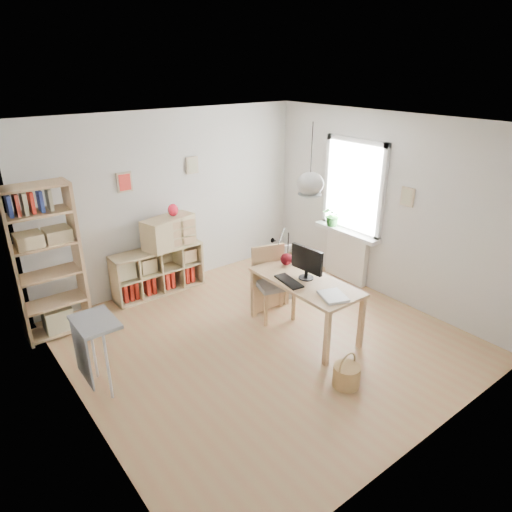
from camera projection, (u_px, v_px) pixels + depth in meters
ground at (264, 340)px, 5.89m from camera, size 4.50×4.50×0.00m
room_shell at (310, 184)px, 5.30m from camera, size 4.50×4.50×4.50m
window_unit at (354, 187)px, 6.97m from camera, size 0.07×1.16×1.46m
radiator at (347, 256)px, 7.40m from camera, size 0.10×0.80×0.80m
windowsill at (346, 232)px, 7.20m from camera, size 0.22×1.20×0.06m
desk at (305, 287)px, 5.83m from camera, size 0.70×1.50×0.75m
cube_shelf at (156, 274)px, 7.02m from camera, size 1.40×0.38×0.72m
tall_bookshelf at (45, 257)px, 5.63m from camera, size 0.80×0.38×2.00m
side_table at (90, 337)px, 4.74m from camera, size 0.40×0.55×0.85m
chair at (272, 278)px, 6.29m from camera, size 0.60×0.60×0.99m
wicker_basket at (346, 375)px, 5.01m from camera, size 0.30×0.30×0.42m
storage_chest at (283, 279)px, 7.05m from camera, size 0.69×0.76×0.66m
monitor at (307, 261)px, 5.75m from camera, size 0.19×0.49×0.42m
keyboard at (289, 281)px, 5.74m from camera, size 0.23×0.47×0.02m
task_lamp at (280, 244)px, 6.16m from camera, size 0.40×0.15×0.42m
yarn_ball at (286, 259)px, 6.20m from camera, size 0.17×0.17×0.17m
paper_tray at (333, 296)px, 5.36m from camera, size 0.37×0.41×0.03m
drawer_chest at (169, 232)px, 6.88m from camera, size 0.86×0.55×0.45m
red_vase at (173, 210)px, 6.81m from camera, size 0.16×0.16×0.19m
potted_plant at (332, 215)px, 7.33m from camera, size 0.41×0.38×0.36m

